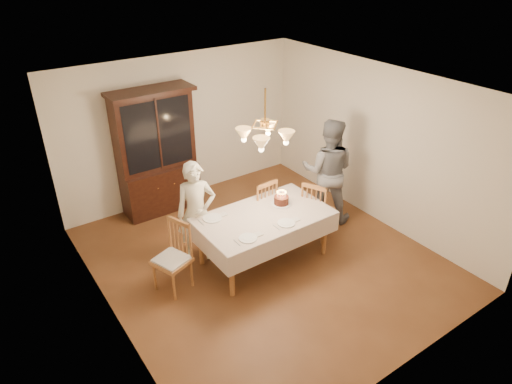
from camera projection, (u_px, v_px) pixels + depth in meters
ground at (264, 258)px, 6.87m from camera, size 5.00×5.00×0.00m
room_shell at (265, 163)px, 6.11m from camera, size 5.00×5.00×5.00m
dining_table at (264, 220)px, 6.54m from camera, size 1.90×1.10×0.76m
china_hutch at (157, 154)px, 7.68m from camera, size 1.38×0.54×2.16m
chair_far_side at (260, 210)px, 7.25m from camera, size 0.47×0.46×1.00m
chair_left_end at (172, 261)px, 6.08m from camera, size 0.54×0.56×1.00m
chair_right_end at (317, 212)px, 7.19m from camera, size 0.57×0.58×1.00m
elderly_woman at (196, 213)px, 6.53m from camera, size 0.66×0.54×1.56m
adult_in_grey at (328, 171)px, 7.47m from camera, size 1.09×1.09×1.78m
birthday_cake at (281, 201)px, 6.75m from camera, size 0.30×0.30×0.21m
place_setting_near_left at (249, 238)px, 6.00m from camera, size 0.39×0.24×0.02m
place_setting_near_right at (287, 223)px, 6.32m from camera, size 0.40×0.25×0.02m
place_setting_far_left at (213, 218)px, 6.43m from camera, size 0.42×0.27×0.02m
chandelier at (265, 136)px, 5.92m from camera, size 0.62×0.62×0.73m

